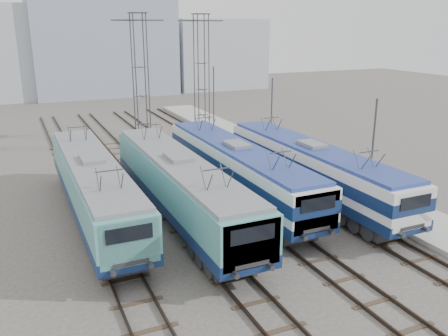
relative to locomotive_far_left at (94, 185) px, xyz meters
The scene contains 13 objects.
ground 10.25m from the locomotive_far_left, 47.55° to the right, with size 160.00×160.00×0.00m, color #514C47.
platform 17.09m from the locomotive_far_left, ahead, with size 4.00×70.00×0.30m, color #9E9E99.
locomotive_far_left is the anchor object (origin of this frame).
locomotive_center_left 4.93m from the locomotive_far_left, 24.15° to the right, with size 2.90×18.35×3.45m.
locomotive_center_right 9.01m from the locomotive_far_left, ahead, with size 2.83×17.88×3.36m.
locomotive_far_right 13.66m from the locomotive_far_left, ahead, with size 2.80×17.68×3.32m.
catenary_tower_west 16.70m from the locomotive_far_left, 65.22° to the left, with size 4.50×1.20×12.00m.
catenary_tower_east 21.71m from the locomotive_far_left, 51.44° to the left, with size 4.50×1.20×12.00m.
mast_front 16.31m from the locomotive_far_left, 19.31° to the right, with size 0.12×0.12×7.00m, color #3F4247.
mast_mid 16.77m from the locomotive_far_left, 23.33° to the left, with size 0.12×0.12×7.00m, color #3F4247.
mast_rear 24.17m from the locomotive_far_left, 50.50° to the left, with size 0.12×0.12×7.00m, color #3F4247.
building_center 56.08m from the locomotive_far_left, 78.87° to the left, with size 22.00×14.00×18.00m, color #8D98AB.
building_east 62.80m from the locomotive_far_left, 60.62° to the left, with size 16.00×12.00×12.00m, color #A4AFB8.
Camera 1 is at (-10.47, -19.08, 11.03)m, focal length 38.00 mm.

